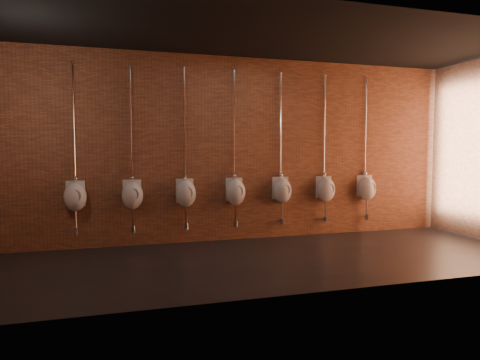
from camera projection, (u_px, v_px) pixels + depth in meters
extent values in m
plane|color=black|center=(259.00, 260.00, 6.15)|extent=(8.50, 8.50, 0.00)
cube|color=black|center=(260.00, 34.00, 5.93)|extent=(8.50, 3.00, 0.04)
cube|color=#9B5A38|center=(231.00, 149.00, 7.48)|extent=(8.50, 0.04, 3.20)
cube|color=#9B5A38|center=(305.00, 149.00, 4.61)|extent=(8.50, 0.04, 3.20)
ellipsoid|color=white|center=(75.00, 197.00, 6.68)|extent=(0.40, 0.36, 0.45)
cube|color=white|center=(76.00, 193.00, 6.78)|extent=(0.29, 0.10, 0.41)
cylinder|color=#A0A0A0|center=(74.00, 196.00, 6.57)|extent=(0.20, 0.06, 0.20)
cylinder|color=silver|center=(74.00, 123.00, 6.68)|extent=(0.02, 0.02, 1.87)
sphere|color=silver|center=(75.00, 179.00, 6.73)|extent=(0.08, 0.08, 0.08)
cylinder|color=silver|center=(72.00, 62.00, 6.62)|extent=(0.05, 0.05, 0.01)
cylinder|color=silver|center=(76.00, 218.00, 6.70)|extent=(0.03, 0.03, 0.33)
cylinder|color=silver|center=(76.00, 232.00, 6.72)|extent=(0.08, 0.08, 0.11)
cylinder|color=silver|center=(76.00, 231.00, 6.79)|extent=(0.03, 0.15, 0.03)
ellipsoid|color=white|center=(132.00, 195.00, 6.92)|extent=(0.40, 0.36, 0.45)
cube|color=white|center=(132.00, 192.00, 7.03)|extent=(0.29, 0.10, 0.41)
cylinder|color=#A0A0A0|center=(133.00, 194.00, 6.81)|extent=(0.20, 0.06, 0.20)
cylinder|color=silver|center=(131.00, 124.00, 6.93)|extent=(0.02, 0.02, 1.87)
sphere|color=silver|center=(132.00, 178.00, 6.98)|extent=(0.08, 0.08, 0.08)
cylinder|color=silver|center=(130.00, 65.00, 6.86)|extent=(0.05, 0.05, 0.01)
cylinder|color=silver|center=(133.00, 215.00, 6.95)|extent=(0.03, 0.03, 0.33)
cylinder|color=silver|center=(133.00, 229.00, 6.96)|extent=(0.08, 0.08, 0.11)
cylinder|color=silver|center=(133.00, 228.00, 7.03)|extent=(0.03, 0.15, 0.03)
ellipsoid|color=white|center=(186.00, 194.00, 7.17)|extent=(0.40, 0.36, 0.45)
cube|color=white|center=(185.00, 190.00, 7.27)|extent=(0.29, 0.10, 0.41)
cylinder|color=#A0A0A0|center=(187.00, 193.00, 7.06)|extent=(0.20, 0.06, 0.20)
cylinder|color=silver|center=(184.00, 124.00, 7.17)|extent=(0.02, 0.02, 1.87)
sphere|color=silver|center=(185.00, 177.00, 7.23)|extent=(0.08, 0.08, 0.08)
cylinder|color=silver|center=(184.00, 68.00, 7.11)|extent=(0.05, 0.05, 0.01)
cylinder|color=silver|center=(186.00, 213.00, 7.19)|extent=(0.03, 0.03, 0.33)
cylinder|color=silver|center=(186.00, 226.00, 7.21)|extent=(0.08, 0.08, 0.11)
cylinder|color=silver|center=(185.00, 226.00, 7.28)|extent=(0.03, 0.15, 0.03)
ellipsoid|color=white|center=(236.00, 192.00, 7.42)|extent=(0.40, 0.36, 0.45)
cube|color=white|center=(234.00, 189.00, 7.52)|extent=(0.29, 0.10, 0.41)
cylinder|color=#A0A0A0|center=(237.00, 191.00, 7.31)|extent=(0.20, 0.06, 0.20)
cylinder|color=silver|center=(234.00, 125.00, 7.42)|extent=(0.02, 0.02, 1.87)
sphere|color=silver|center=(234.00, 176.00, 7.47)|extent=(0.08, 0.08, 0.08)
cylinder|color=silver|center=(234.00, 71.00, 7.36)|extent=(0.05, 0.05, 0.01)
cylinder|color=silver|center=(236.00, 211.00, 7.44)|extent=(0.03, 0.03, 0.33)
cylinder|color=silver|center=(236.00, 224.00, 7.46)|extent=(0.08, 0.08, 0.11)
cylinder|color=silver|center=(234.00, 223.00, 7.53)|extent=(0.03, 0.15, 0.03)
ellipsoid|color=white|center=(282.00, 191.00, 7.66)|extent=(0.40, 0.36, 0.45)
cube|color=white|center=(280.00, 188.00, 7.76)|extent=(0.29, 0.10, 0.41)
cylinder|color=#A0A0A0|center=(285.00, 190.00, 7.55)|extent=(0.20, 0.06, 0.20)
cylinder|color=silver|center=(281.00, 126.00, 7.67)|extent=(0.02, 0.02, 1.87)
sphere|color=silver|center=(281.00, 175.00, 7.72)|extent=(0.08, 0.08, 0.08)
cylinder|color=silver|center=(281.00, 73.00, 7.60)|extent=(0.05, 0.05, 0.01)
cylinder|color=silver|center=(282.00, 209.00, 7.69)|extent=(0.03, 0.03, 0.33)
cylinder|color=silver|center=(282.00, 221.00, 7.70)|extent=(0.08, 0.08, 0.11)
cylinder|color=silver|center=(280.00, 221.00, 7.77)|extent=(0.03, 0.15, 0.03)
ellipsoid|color=white|center=(326.00, 190.00, 7.91)|extent=(0.40, 0.36, 0.45)
cube|color=white|center=(323.00, 187.00, 8.01)|extent=(0.29, 0.10, 0.41)
cylinder|color=#A0A0A0|center=(329.00, 189.00, 7.80)|extent=(0.20, 0.06, 0.20)
cylinder|color=silver|center=(325.00, 127.00, 7.91)|extent=(0.02, 0.02, 1.87)
sphere|color=silver|center=(324.00, 174.00, 7.97)|extent=(0.08, 0.08, 0.08)
cylinder|color=silver|center=(325.00, 76.00, 7.85)|extent=(0.05, 0.05, 0.01)
cylinder|color=silver|center=(326.00, 207.00, 7.93)|extent=(0.03, 0.03, 0.33)
cylinder|color=silver|center=(326.00, 219.00, 7.95)|extent=(0.08, 0.08, 0.11)
cylinder|color=silver|center=(324.00, 219.00, 8.02)|extent=(0.03, 0.15, 0.03)
ellipsoid|color=white|center=(367.00, 188.00, 8.15)|extent=(0.40, 0.36, 0.45)
cube|color=white|center=(364.00, 186.00, 8.26)|extent=(0.29, 0.10, 0.41)
cylinder|color=#A0A0A0|center=(371.00, 188.00, 8.04)|extent=(0.20, 0.06, 0.20)
cylinder|color=silver|center=(366.00, 128.00, 8.16)|extent=(0.02, 0.02, 1.87)
sphere|color=silver|center=(365.00, 174.00, 8.21)|extent=(0.08, 0.08, 0.08)
cylinder|color=silver|center=(367.00, 78.00, 8.09)|extent=(0.05, 0.05, 0.01)
cylinder|color=silver|center=(367.00, 206.00, 8.18)|extent=(0.03, 0.03, 0.33)
cylinder|color=silver|center=(366.00, 217.00, 8.19)|extent=(0.08, 0.08, 0.11)
cylinder|color=silver|center=(364.00, 217.00, 8.26)|extent=(0.03, 0.15, 0.03)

